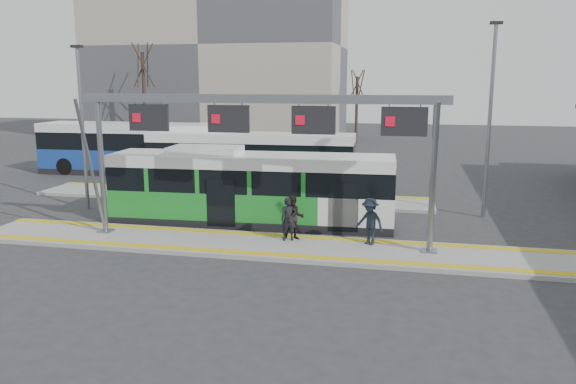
# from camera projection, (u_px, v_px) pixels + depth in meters

# --- Properties ---
(ground) EXTENTS (120.00, 120.00, 0.00)m
(ground) POSITION_uv_depth(u_px,v_px,m) (269.00, 248.00, 19.80)
(ground) COLOR #2D2D30
(ground) RESTS_ON ground
(platform_main) EXTENTS (22.00, 3.00, 0.15)m
(platform_main) POSITION_uv_depth(u_px,v_px,m) (269.00, 246.00, 19.78)
(platform_main) COLOR gray
(platform_main) RESTS_ON ground
(platform_second) EXTENTS (20.00, 3.00, 0.15)m
(platform_second) POSITION_uv_depth(u_px,v_px,m) (231.00, 196.00, 28.28)
(platform_second) COLOR gray
(platform_second) RESTS_ON ground
(tactile_main) EXTENTS (22.00, 2.65, 0.02)m
(tactile_main) POSITION_uv_depth(u_px,v_px,m) (269.00, 244.00, 19.76)
(tactile_main) COLOR gold
(tactile_main) RESTS_ON platform_main
(tactile_second) EXTENTS (20.00, 0.35, 0.02)m
(tactile_second) POSITION_uv_depth(u_px,v_px,m) (238.00, 190.00, 29.36)
(tactile_second) COLOR gold
(tactile_second) RESTS_ON platform_second
(gantry) EXTENTS (13.00, 1.68, 5.20)m
(gantry) POSITION_uv_depth(u_px,v_px,m) (260.00, 125.00, 19.27)
(gantry) COLOR slate
(gantry) RESTS_ON platform_main
(apartment_block) EXTENTS (24.50, 12.50, 18.40)m
(apartment_block) POSITION_uv_depth(u_px,v_px,m) (220.00, 45.00, 55.41)
(apartment_block) COLOR #ABA18E
(apartment_block) RESTS_ON ground
(hero_bus) EXTENTS (11.61, 2.97, 3.16)m
(hero_bus) POSITION_uv_depth(u_px,v_px,m) (251.00, 189.00, 22.95)
(hero_bus) COLOR black
(hero_bus) RESTS_ON ground
(bg_bus_green) EXTENTS (11.72, 2.92, 2.91)m
(bg_bus_green) POSITION_uv_depth(u_px,v_px,m) (251.00, 159.00, 31.70)
(bg_bus_green) COLOR black
(bg_bus_green) RESTS_ON ground
(bg_bus_blue) EXTENTS (12.26, 3.02, 3.18)m
(bg_bus_blue) POSITION_uv_depth(u_px,v_px,m) (136.00, 149.00, 35.31)
(bg_bus_blue) COLOR black
(bg_bus_blue) RESTS_ON ground
(passenger_a) EXTENTS (0.67, 0.56, 1.56)m
(passenger_a) POSITION_uv_depth(u_px,v_px,m) (289.00, 219.00, 20.10)
(passenger_a) COLOR black
(passenger_a) RESTS_ON platform_main
(passenger_b) EXTENTS (0.90, 0.77, 1.62)m
(passenger_b) POSITION_uv_depth(u_px,v_px,m) (293.00, 218.00, 20.21)
(passenger_b) COLOR black
(passenger_b) RESTS_ON platform_main
(passenger_c) EXTENTS (1.23, 1.06, 1.65)m
(passenger_c) POSITION_uv_depth(u_px,v_px,m) (370.00, 221.00, 19.59)
(passenger_c) COLOR black
(passenger_c) RESTS_ON platform_main
(tree_left) EXTENTS (1.40, 1.40, 8.95)m
(tree_left) POSITION_uv_depth(u_px,v_px,m) (302.00, 69.00, 50.63)
(tree_left) COLOR #382B21
(tree_left) RESTS_ON ground
(tree_mid) EXTENTS (1.40, 1.40, 7.00)m
(tree_mid) POSITION_uv_depth(u_px,v_px,m) (357.00, 86.00, 51.87)
(tree_mid) COLOR #382B21
(tree_mid) RESTS_ON ground
(tree_far) EXTENTS (1.40, 1.40, 9.30)m
(tree_far) POSITION_uv_depth(u_px,v_px,m) (143.00, 66.00, 48.39)
(tree_far) COLOR #382B21
(tree_far) RESTS_ON ground
(lamp_west) EXTENTS (0.50, 0.25, 7.33)m
(lamp_west) POSITION_uv_depth(u_px,v_px,m) (82.00, 124.00, 25.09)
(lamp_west) COLOR slate
(lamp_west) RESTS_ON ground
(lamp_east) EXTENTS (0.50, 0.25, 8.17)m
(lamp_east) POSITION_uv_depth(u_px,v_px,m) (490.00, 117.00, 23.47)
(lamp_east) COLOR slate
(lamp_east) RESTS_ON ground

